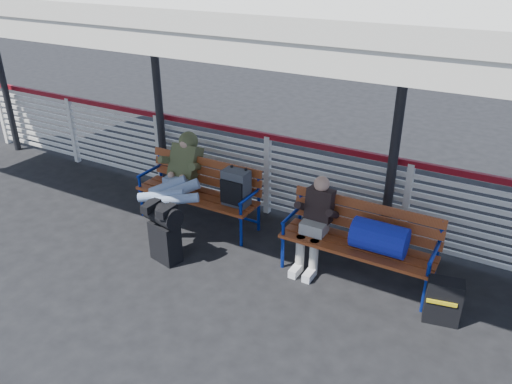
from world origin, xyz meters
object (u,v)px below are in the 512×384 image
Objects in this scene: luggage_stack at (164,230)px; bench_left at (213,187)px; bench_right at (370,236)px; companion_person at (315,222)px; suitcase_side at (443,301)px; traveler_man at (175,185)px.

bench_left is at bearing 100.46° from luggage_stack.
bench_right is at bearing -4.97° from bench_left.
companion_person is (1.62, -0.20, -0.01)m from bench_left.
bench_right reaches higher than suitcase_side.
bench_right is (2.34, 0.83, 0.17)m from luggage_stack.
suitcase_side is at bearing 21.42° from luggage_stack.
luggage_stack is 0.69× the size of companion_person.
companion_person is at bearing -179.73° from bench_right.
companion_person reaches higher than luggage_stack.
luggage_stack is 0.48× the size of traveler_man.
suitcase_side is at bearing -8.86° from bench_left.
traveler_man is at bearing 166.10° from suitcase_side.
companion_person is (2.00, 0.14, -0.09)m from traveler_man.
bench_left reaches higher than suitcase_side.
traveler_man is at bearing 128.93° from luggage_stack.
traveler_man is at bearing -176.06° from companion_person.
suitcase_side is (3.25, 0.53, -0.18)m from luggage_stack.
bench_right is (2.30, -0.20, -0.00)m from bench_left.
bench_right reaches higher than luggage_stack.
bench_left is at bearing 42.16° from traveler_man.
traveler_man is 3.63m from suitcase_side.
companion_person is (1.65, 0.82, 0.17)m from luggage_stack.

